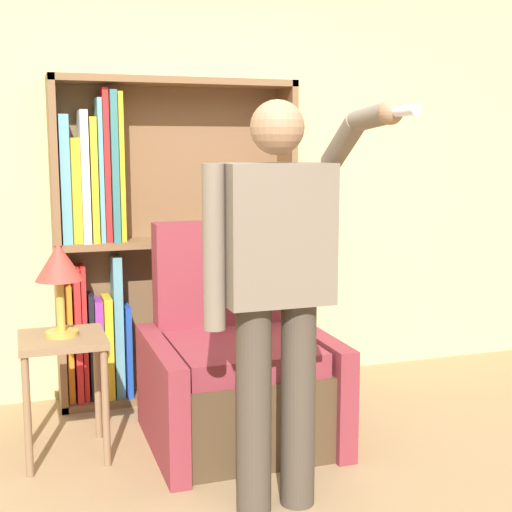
% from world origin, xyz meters
% --- Properties ---
extents(wall_back, '(8.00, 0.06, 2.80)m').
position_xyz_m(wall_back, '(0.00, 2.03, 1.40)').
color(wall_back, '#DBCC84').
rests_on(wall_back, ground_plane).
extents(bookcase, '(1.46, 0.28, 1.94)m').
position_xyz_m(bookcase, '(-0.38, 1.87, 0.96)').
color(bookcase, brown).
rests_on(bookcase, ground_plane).
extents(armchair, '(0.94, 0.90, 1.13)m').
position_xyz_m(armchair, '(-0.04, 1.10, 0.35)').
color(armchair, '#4C3823').
rests_on(armchair, ground_plane).
extents(person_standing, '(0.59, 0.78, 1.73)m').
position_xyz_m(person_standing, '(-0.10, 0.31, 1.00)').
color(person_standing, '#473D33').
rests_on(person_standing, ground_plane).
extents(side_table, '(0.42, 0.42, 0.62)m').
position_xyz_m(side_table, '(-0.92, 1.14, 0.50)').
color(side_table, '#846647').
rests_on(side_table, ground_plane).
extents(table_lamp, '(0.23, 0.23, 0.46)m').
position_xyz_m(table_lamp, '(-0.92, 1.14, 0.96)').
color(table_lamp, gold).
rests_on(table_lamp, side_table).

